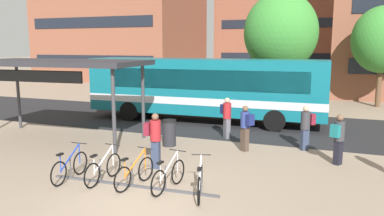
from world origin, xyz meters
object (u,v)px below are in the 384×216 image
object	(u,v)px
city_bus	(203,87)
commuter_navy_pack_0	(227,115)
commuter_maroon_pack_5	(306,125)
parked_bicycle_white_1	(103,169)
parked_bicycle_white_4	(200,182)
street_tree_1	(382,40)
commuter_navy_pack_3	(246,125)
parked_bicycle_silver_3	(169,176)
transit_shelter	(57,65)
commuter_teal_pack_2	(338,136)
parked_bicycle_orange_2	(135,173)
street_tree_0	(281,33)
parked_bicycle_blue_0	(70,167)
trash_bin	(169,133)
commuter_maroon_pack_1	(154,137)

from	to	relation	value
city_bus	commuter_navy_pack_0	world-z (taller)	city_bus
commuter_maroon_pack_5	parked_bicycle_white_1	bearing A→B (deg)	9.05
parked_bicycle_white_4	street_tree_1	world-z (taller)	street_tree_1
parked_bicycle_white_1	commuter_navy_pack_3	bearing A→B (deg)	-31.71
commuter_navy_pack_3	street_tree_1	size ratio (longest dim) A/B	0.27
parked_bicycle_silver_3	transit_shelter	distance (m)	7.93
transit_shelter	commuter_navy_pack_3	distance (m)	7.97
parked_bicycle_white_4	commuter_teal_pack_2	size ratio (longest dim) A/B	0.99
parked_bicycle_orange_2	parked_bicycle_white_4	distance (m)	1.94
city_bus	commuter_maroon_pack_5	xyz separation A→B (m)	(5.38, -3.82, -0.81)
city_bus	parked_bicycle_white_1	distance (m)	9.50
parked_bicycle_orange_2	street_tree_0	distance (m)	15.99
parked_bicycle_blue_0	parked_bicycle_white_4	distance (m)	3.95
transit_shelter	street_tree_0	bearing A→B (deg)	54.78
parked_bicycle_white_1	parked_bicycle_silver_3	distance (m)	2.00
parked_bicycle_white_1	commuter_teal_pack_2	xyz separation A→B (m)	(6.24, 4.11, 0.58)
street_tree_0	trash_bin	bearing A→B (deg)	-103.02
parked_bicycle_orange_2	parked_bicycle_white_4	bearing A→B (deg)	-82.54
commuter_maroon_pack_1	transit_shelter	bearing A→B (deg)	154.06
parked_bicycle_white_1	parked_bicycle_blue_0	bearing A→B (deg)	103.90
parked_bicycle_white_1	parked_bicycle_white_4	bearing A→B (deg)	-88.70
parked_bicycle_white_1	transit_shelter	world-z (taller)	transit_shelter
parked_bicycle_white_1	street_tree_0	world-z (taller)	street_tree_0
parked_bicycle_orange_2	commuter_navy_pack_3	world-z (taller)	commuter_navy_pack_3
parked_bicycle_white_1	parked_bicycle_white_4	xyz separation A→B (m)	(2.95, -0.03, 0.00)
parked_bicycle_orange_2	parked_bicycle_silver_3	distance (m)	0.99
parked_bicycle_orange_2	street_tree_1	bearing A→B (deg)	-14.13
parked_bicycle_white_4	commuter_maroon_pack_5	distance (m)	6.02
commuter_navy_pack_0	parked_bicycle_orange_2	bearing A→B (deg)	-54.21
street_tree_1	parked_bicycle_blue_0	bearing A→B (deg)	-117.92
parked_bicycle_white_1	commuter_navy_pack_3	xyz separation A→B (m)	(3.05, 4.61, 0.60)
city_bus	commuter_maroon_pack_5	bearing A→B (deg)	143.01
city_bus	parked_bicycle_blue_0	distance (m)	9.73
parked_bicycle_white_4	commuter_navy_pack_0	bearing A→B (deg)	-6.73
parked_bicycle_white_4	commuter_navy_pack_3	distance (m)	4.68
commuter_maroon_pack_5	commuter_navy_pack_3	bearing A→B (deg)	-13.43
parked_bicycle_white_1	commuter_maroon_pack_5	size ratio (longest dim) A/B	1.02
parked_bicycle_white_1	commuter_teal_pack_2	world-z (taller)	commuter_teal_pack_2
parked_bicycle_white_1	parked_bicycle_white_4	size ratio (longest dim) A/B	1.04
parked_bicycle_orange_2	commuter_maroon_pack_1	distance (m)	1.75
transit_shelter	commuter_maroon_pack_5	world-z (taller)	transit_shelter
commuter_maroon_pack_5	trash_bin	bearing A→B (deg)	-24.27
parked_bicycle_silver_3	city_bus	bearing A→B (deg)	20.46
street_tree_0	commuter_teal_pack_2	bearing A→B (deg)	-72.33
street_tree_1	parked_bicycle_white_4	bearing A→B (deg)	-107.45
city_bus	commuter_maroon_pack_5	world-z (taller)	city_bus
city_bus	commuter_teal_pack_2	world-z (taller)	city_bus
parked_bicycle_orange_2	commuter_maroon_pack_5	world-z (taller)	commuter_maroon_pack_5
parked_bicycle_silver_3	transit_shelter	bearing A→B (deg)	68.40
commuter_maroon_pack_5	street_tree_1	xyz separation A→B (m)	(3.46, 12.26, 3.26)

